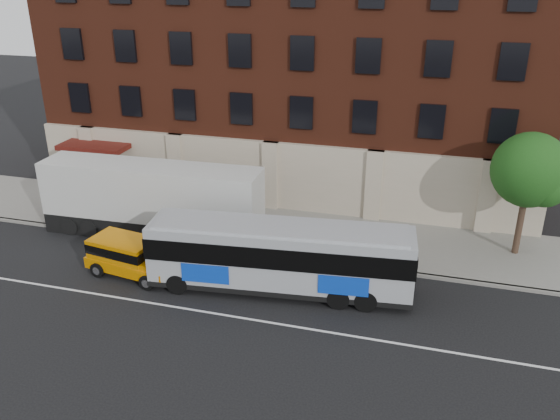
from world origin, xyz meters
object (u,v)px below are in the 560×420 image
(sign_pole, at_px, (90,207))
(street_tree, at_px, (530,173))
(yellow_suv, at_px, (129,254))
(city_bus, at_px, (280,255))
(shipping_container, at_px, (152,201))

(sign_pole, distance_m, street_tree, 22.49)
(sign_pole, xyz_separation_m, yellow_suv, (4.29, -3.56, -0.44))
(street_tree, xyz_separation_m, yellow_suv, (-17.75, -6.90, -3.40))
(sign_pole, height_order, city_bus, city_bus)
(yellow_suv, distance_m, shipping_container, 4.41)
(city_bus, height_order, shipping_container, shipping_container)
(city_bus, bearing_deg, sign_pole, 165.20)
(yellow_suv, bearing_deg, city_bus, 4.14)
(city_bus, relative_size, shipping_container, 1.00)
(sign_pole, height_order, street_tree, street_tree)
(yellow_suv, xyz_separation_m, shipping_container, (-0.89, 4.22, 0.94))
(city_bus, bearing_deg, street_tree, 31.20)
(street_tree, distance_m, city_bus, 12.59)
(city_bus, relative_size, yellow_suv, 2.51)
(sign_pole, bearing_deg, yellow_suv, -39.72)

